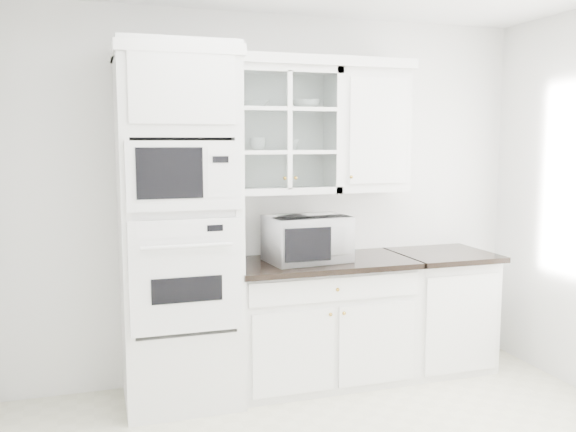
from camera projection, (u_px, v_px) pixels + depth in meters
name	position (u px, v px, depth m)	size (l,w,h in m)	color
room_shell	(341.00, 141.00, 3.28)	(4.00, 3.50, 2.70)	white
oven_column	(179.00, 228.00, 4.06)	(0.76, 0.68, 2.40)	white
base_cabinet_run	(321.00, 320.00, 4.49)	(1.32, 0.67, 0.92)	white
extra_base_cabinet	(439.00, 309.00, 4.80)	(0.72, 0.67, 0.92)	white
upper_cabinet_glass	(283.00, 131.00, 4.38)	(0.80, 0.33, 0.90)	white
upper_cabinet_solid	(368.00, 131.00, 4.58)	(0.55, 0.33, 0.90)	white
crown_molding	(269.00, 61.00, 4.26)	(2.14, 0.38, 0.07)	white
countertop_microwave	(306.00, 238.00, 4.36)	(0.57, 0.47, 0.33)	white
bowl_a	(254.00, 104.00, 4.29)	(0.21, 0.21, 0.05)	white
bowl_b	(306.00, 104.00, 4.42)	(0.20, 0.20, 0.06)	white
cup_a	(258.00, 144.00, 4.34)	(0.11, 0.11, 0.09)	white
cup_b	(293.00, 145.00, 4.41)	(0.09, 0.09, 0.08)	white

